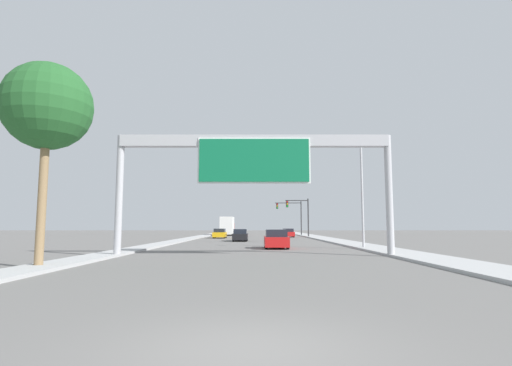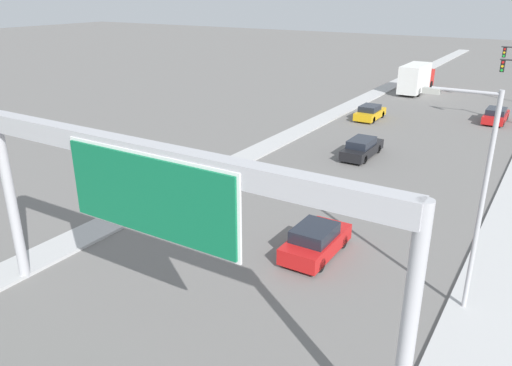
{
  "view_description": "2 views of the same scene",
  "coord_description": "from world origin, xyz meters",
  "px_view_note": "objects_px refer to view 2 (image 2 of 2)",
  "views": [
    {
      "loc": [
        0.11,
        -6.14,
        1.84
      ],
      "look_at": [
        0.0,
        23.58,
        5.02
      ],
      "focal_mm": 28.0,
      "sensor_mm": 36.0,
      "label": 1
    },
    {
      "loc": [
        10.38,
        7.29,
        11.76
      ],
      "look_at": [
        -1.56,
        26.49,
        2.96
      ],
      "focal_mm": 35.0,
      "sensor_mm": 36.0,
      "label": 2
    }
  ],
  "objects_px": {
    "street_lamp_right": "(475,187)",
    "car_mid_right": "(496,115)",
    "car_near_left": "(362,148)",
    "car_mid_center": "(316,241)",
    "sign_gantry": "(153,187)",
    "car_far_right": "(370,113)",
    "truck_box_primary": "(416,78)"
  },
  "relations": [
    {
      "from": "street_lamp_right",
      "to": "car_mid_right",
      "type": "bearing_deg",
      "value": 95.26
    },
    {
      "from": "street_lamp_right",
      "to": "car_near_left",
      "type": "bearing_deg",
      "value": 121.7
    },
    {
      "from": "car_mid_center",
      "to": "street_lamp_right",
      "type": "bearing_deg",
      "value": -7.66
    },
    {
      "from": "sign_gantry",
      "to": "car_far_right",
      "type": "distance_m",
      "value": 36.16
    },
    {
      "from": "sign_gantry",
      "to": "truck_box_primary",
      "type": "relative_size",
      "value": 1.96
    },
    {
      "from": "car_near_left",
      "to": "car_mid_right",
      "type": "distance_m",
      "value": 18.04
    },
    {
      "from": "car_far_right",
      "to": "sign_gantry",
      "type": "bearing_deg",
      "value": -81.56
    },
    {
      "from": "car_mid_center",
      "to": "truck_box_primary",
      "type": "bearing_deg",
      "value": 99.3
    },
    {
      "from": "sign_gantry",
      "to": "truck_box_primary",
      "type": "height_order",
      "value": "sign_gantry"
    },
    {
      "from": "street_lamp_right",
      "to": "truck_box_primary",
      "type": "bearing_deg",
      "value": 107.22
    },
    {
      "from": "street_lamp_right",
      "to": "car_far_right",
      "type": "bearing_deg",
      "value": 116.05
    },
    {
      "from": "car_mid_right",
      "to": "street_lamp_right",
      "type": "height_order",
      "value": "street_lamp_right"
    },
    {
      "from": "car_mid_right",
      "to": "car_near_left",
      "type": "bearing_deg",
      "value": -112.83
    },
    {
      "from": "car_mid_center",
      "to": "truck_box_primary",
      "type": "height_order",
      "value": "truck_box_primary"
    },
    {
      "from": "truck_box_primary",
      "to": "street_lamp_right",
      "type": "bearing_deg",
      "value": -72.78
    },
    {
      "from": "car_mid_center",
      "to": "car_near_left",
      "type": "bearing_deg",
      "value": 102.84
    },
    {
      "from": "car_mid_center",
      "to": "truck_box_primary",
      "type": "distance_m",
      "value": 43.34
    },
    {
      "from": "truck_box_primary",
      "to": "car_far_right",
      "type": "bearing_deg",
      "value": -90.0
    },
    {
      "from": "car_far_right",
      "to": "car_mid_center",
      "type": "bearing_deg",
      "value": -75.36
    },
    {
      "from": "car_mid_center",
      "to": "street_lamp_right",
      "type": "distance_m",
      "value": 7.92
    },
    {
      "from": "car_mid_center",
      "to": "car_mid_right",
      "type": "bearing_deg",
      "value": 83.75
    },
    {
      "from": "truck_box_primary",
      "to": "street_lamp_right",
      "type": "relative_size",
      "value": 0.99
    },
    {
      "from": "car_near_left",
      "to": "truck_box_primary",
      "type": "relative_size",
      "value": 0.56
    },
    {
      "from": "car_far_right",
      "to": "truck_box_primary",
      "type": "height_order",
      "value": "truck_box_primary"
    },
    {
      "from": "car_near_left",
      "to": "car_far_right",
      "type": "xyz_separation_m",
      "value": [
        -3.5,
        11.44,
        -0.01
      ]
    },
    {
      "from": "truck_box_primary",
      "to": "street_lamp_right",
      "type": "height_order",
      "value": "street_lamp_right"
    },
    {
      "from": "car_near_left",
      "to": "street_lamp_right",
      "type": "xyz_separation_m",
      "value": [
        10.02,
        -16.23,
        4.43
      ]
    },
    {
      "from": "car_mid_center",
      "to": "car_far_right",
      "type": "xyz_separation_m",
      "value": [
        -7.0,
        26.79,
        -0.05
      ]
    },
    {
      "from": "sign_gantry",
      "to": "street_lamp_right",
      "type": "distance_m",
      "value": 11.35
    },
    {
      "from": "car_mid_center",
      "to": "car_mid_right",
      "type": "distance_m",
      "value": 32.17
    },
    {
      "from": "car_far_right",
      "to": "car_near_left",
      "type": "bearing_deg",
      "value": -72.99
    },
    {
      "from": "sign_gantry",
      "to": "car_near_left",
      "type": "xyz_separation_m",
      "value": [
        -1.75,
        23.94,
        -5.3
      ]
    }
  ]
}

